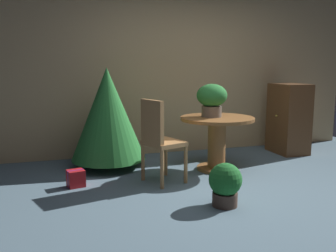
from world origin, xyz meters
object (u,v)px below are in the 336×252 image
object	(u,v)px
gift_box_red	(76,178)
wooden_cabinet	(289,119)
flower_vase	(212,98)
round_dining_table	(217,135)
potted_plant	(225,183)
wooden_chair_left	(159,137)
holiday_tree	(108,114)

from	to	relation	value
gift_box_red	wooden_cabinet	distance (m)	3.43
flower_vase	round_dining_table	bearing A→B (deg)	-41.08
wooden_cabinet	potted_plant	world-z (taller)	wooden_cabinet
wooden_chair_left	wooden_cabinet	distance (m)	2.53
round_dining_table	wooden_cabinet	xyz separation A→B (m)	(1.49, 0.57, 0.08)
gift_box_red	potted_plant	xyz separation A→B (m)	(1.37, -1.03, 0.13)
round_dining_table	wooden_chair_left	distance (m)	0.94
gift_box_red	holiday_tree	bearing A→B (deg)	56.57
wooden_cabinet	round_dining_table	bearing A→B (deg)	-159.23
round_dining_table	holiday_tree	distance (m)	1.48
holiday_tree	wooden_chair_left	bearing A→B (deg)	-61.47
round_dining_table	wooden_chair_left	world-z (taller)	wooden_chair_left
flower_vase	potted_plant	distance (m)	1.51
wooden_chair_left	gift_box_red	xyz separation A→B (m)	(-0.94, 0.14, -0.45)
gift_box_red	potted_plant	bearing A→B (deg)	-36.84
round_dining_table	flower_vase	xyz separation A→B (m)	(-0.06, 0.05, 0.49)
flower_vase	potted_plant	xyz separation A→B (m)	(-0.40, -1.26, -0.72)
flower_vase	potted_plant	size ratio (longest dim) A/B	1.00
flower_vase	potted_plant	world-z (taller)	flower_vase
round_dining_table	wooden_chair_left	xyz separation A→B (m)	(-0.88, -0.32, 0.09)
round_dining_table	flower_vase	size ratio (longest dim) A/B	2.24
round_dining_table	wooden_chair_left	bearing A→B (deg)	-160.00
wooden_chair_left	flower_vase	bearing A→B (deg)	24.35
round_dining_table	potted_plant	world-z (taller)	round_dining_table
round_dining_table	holiday_tree	xyz separation A→B (m)	(-1.35, 0.54, 0.27)
wooden_chair_left	holiday_tree	distance (m)	1.00
round_dining_table	potted_plant	size ratio (longest dim) A/B	2.24
potted_plant	holiday_tree	bearing A→B (deg)	117.10
wooden_chair_left	wooden_cabinet	bearing A→B (deg)	20.48
wooden_chair_left	gift_box_red	size ratio (longest dim) A/B	4.55
wooden_chair_left	potted_plant	distance (m)	1.03
gift_box_red	wooden_chair_left	bearing A→B (deg)	-8.44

